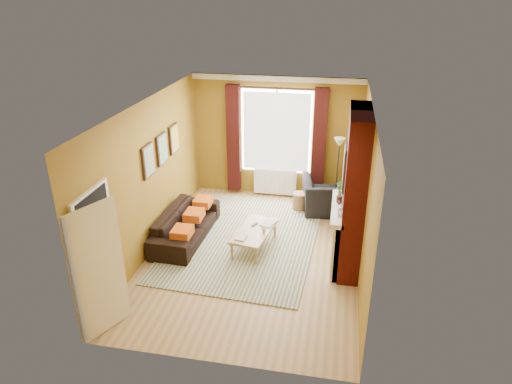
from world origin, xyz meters
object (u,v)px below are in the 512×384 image
armchair (330,196)px  floor_lamp (339,154)px  wicker_stool (300,201)px  sofa (186,224)px  coffee_table (254,232)px

armchair → floor_lamp: bearing=-130.6°
armchair → floor_lamp: 0.94m
wicker_stool → floor_lamp: 1.36m
armchair → sofa: bearing=22.1°
coffee_table → wicker_stool: (0.68, 1.81, -0.15)m
coffee_table → floor_lamp: floor_lamp is taller
coffee_table → floor_lamp: 2.64m
coffee_table → floor_lamp: (1.45, 1.99, 0.95)m
floor_lamp → coffee_table: bearing=-126.0°
armchair → coffee_table: size_ratio=0.94×
sofa → armchair: bearing=-56.5°
armchair → wicker_stool: 0.69m
coffee_table → wicker_stool: 1.94m
coffee_table → floor_lamp: size_ratio=0.76×
armchair → floor_lamp: (0.11, 0.18, 0.92)m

